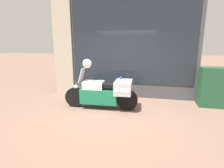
{
  "coord_description": "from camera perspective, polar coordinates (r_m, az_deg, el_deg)",
  "views": [
    {
      "loc": [
        1.07,
        -4.63,
        1.98
      ],
      "look_at": [
        -0.16,
        0.9,
        0.68
      ],
      "focal_mm": 28.0,
      "sensor_mm": 36.0,
      "label": 1
    }
  ],
  "objects": [
    {
      "name": "white_helmet",
      "position": [
        5.39,
        -8.13,
        6.62
      ],
      "size": [
        0.28,
        0.28,
        0.28
      ],
      "primitive_type": "sphere",
      "color": "white",
      "rests_on": "paramedic_motorcycle"
    },
    {
      "name": "window_display",
      "position": [
        6.87,
        5.89,
        0.21
      ],
      "size": [
        4.22,
        0.3,
        2.04
      ],
      "color": "slate",
      "rests_on": "ground"
    },
    {
      "name": "shop_building",
      "position": [
        6.78,
        0.46,
        13.48
      ],
      "size": [
        5.44,
        0.55,
        4.09
      ],
      "color": "#424247",
      "rests_on": "ground"
    },
    {
      "name": "ground_plane",
      "position": [
        5.15,
        -0.41,
        -9.75
      ],
      "size": [
        60.0,
        60.0,
        0.0
      ],
      "primitive_type": "plane",
      "color": "#7A5B4C"
    },
    {
      "name": "paramedic_motorcycle",
      "position": [
        5.41,
        -1.98,
        -2.66
      ],
      "size": [
        2.31,
        0.8,
        1.27
      ],
      "rotation": [
        0.0,
        0.0,
        3.18
      ],
      "color": "black",
      "rests_on": "ground"
    },
    {
      "name": "utility_cabinet",
      "position": [
        6.47,
        29.87,
        -0.86
      ],
      "size": [
        0.77,
        0.54,
        1.27
      ],
      "primitive_type": "cube",
      "color": "#1E4C2D",
      "rests_on": "ground"
    }
  ]
}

